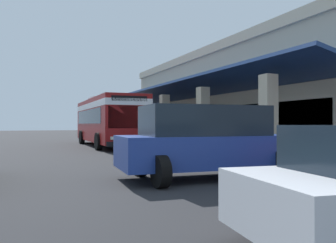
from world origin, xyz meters
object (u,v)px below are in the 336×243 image
(parked_suv_blue, at_px, (206,141))
(transit_bus, at_px, (107,118))
(pedestrian, at_px, (163,134))
(potted_palm, at_px, (149,133))

(parked_suv_blue, bearing_deg, transit_bus, 176.70)
(parked_suv_blue, distance_m, pedestrian, 7.53)
(pedestrian, distance_m, potted_palm, 13.28)
(transit_bus, bearing_deg, parked_suv_blue, -3.30)
(transit_bus, relative_size, pedestrian, 6.58)
(transit_bus, height_order, pedestrian, transit_bus)
(transit_bus, relative_size, parked_suv_blue, 2.28)
(parked_suv_blue, bearing_deg, potted_palm, 163.75)
(parked_suv_blue, relative_size, potted_palm, 1.68)
(potted_palm, bearing_deg, parked_suv_blue, -16.25)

